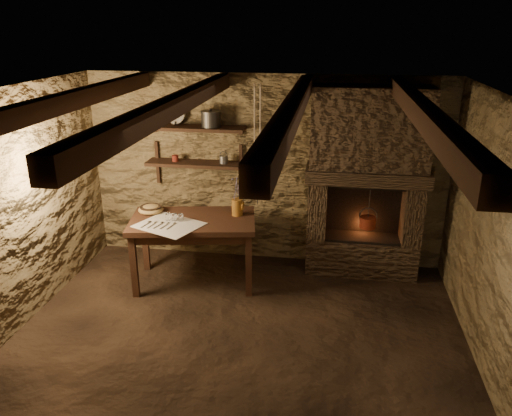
% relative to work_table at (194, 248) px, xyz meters
% --- Properties ---
extents(floor, '(4.50, 4.50, 0.00)m').
position_rel_work_table_xyz_m(floor, '(0.73, -1.19, -0.44)').
color(floor, black).
rests_on(floor, ground).
extents(back_wall, '(4.50, 0.04, 2.40)m').
position_rel_work_table_xyz_m(back_wall, '(0.73, 0.81, 0.76)').
color(back_wall, brown).
rests_on(back_wall, floor).
extents(front_wall, '(4.50, 0.04, 2.40)m').
position_rel_work_table_xyz_m(front_wall, '(0.73, -3.19, 0.76)').
color(front_wall, brown).
rests_on(front_wall, floor).
extents(left_wall, '(0.04, 4.00, 2.40)m').
position_rel_work_table_xyz_m(left_wall, '(-1.52, -1.19, 0.76)').
color(left_wall, brown).
rests_on(left_wall, floor).
extents(right_wall, '(0.04, 4.00, 2.40)m').
position_rel_work_table_xyz_m(right_wall, '(2.98, -1.19, 0.76)').
color(right_wall, brown).
rests_on(right_wall, floor).
extents(ceiling, '(4.50, 4.00, 0.04)m').
position_rel_work_table_xyz_m(ceiling, '(0.73, -1.19, 1.96)').
color(ceiling, black).
rests_on(ceiling, back_wall).
extents(beam_far_left, '(0.14, 3.95, 0.16)m').
position_rel_work_table_xyz_m(beam_far_left, '(-0.77, -1.19, 1.87)').
color(beam_far_left, black).
rests_on(beam_far_left, ceiling).
extents(beam_mid_left, '(0.14, 3.95, 0.16)m').
position_rel_work_table_xyz_m(beam_mid_left, '(0.23, -1.19, 1.87)').
color(beam_mid_left, black).
rests_on(beam_mid_left, ceiling).
extents(beam_mid_right, '(0.14, 3.95, 0.16)m').
position_rel_work_table_xyz_m(beam_mid_right, '(1.23, -1.19, 1.87)').
color(beam_mid_right, black).
rests_on(beam_mid_right, ceiling).
extents(beam_far_right, '(0.14, 3.95, 0.16)m').
position_rel_work_table_xyz_m(beam_far_right, '(2.23, -1.19, 1.87)').
color(beam_far_right, black).
rests_on(beam_far_right, ceiling).
extents(shelf_lower, '(1.25, 0.30, 0.04)m').
position_rel_work_table_xyz_m(shelf_lower, '(-0.12, 0.65, 0.86)').
color(shelf_lower, black).
rests_on(shelf_lower, back_wall).
extents(shelf_upper, '(1.25, 0.30, 0.04)m').
position_rel_work_table_xyz_m(shelf_upper, '(-0.12, 0.65, 1.31)').
color(shelf_upper, black).
rests_on(shelf_upper, back_wall).
extents(hearth, '(1.43, 0.51, 2.30)m').
position_rel_work_table_xyz_m(hearth, '(1.98, 0.58, 0.78)').
color(hearth, '#34261A').
rests_on(hearth, floor).
extents(work_table, '(1.56, 1.06, 0.82)m').
position_rel_work_table_xyz_m(work_table, '(0.00, 0.00, 0.00)').
color(work_table, '#331C12').
rests_on(work_table, floor).
extents(linen_cloth, '(0.83, 0.77, 0.01)m').
position_rel_work_table_xyz_m(linen_cloth, '(-0.20, -0.24, 0.38)').
color(linen_cloth, beige).
rests_on(linen_cloth, work_table).
extents(pewter_cutlery_row, '(0.60, 0.43, 0.01)m').
position_rel_work_table_xyz_m(pewter_cutlery_row, '(-0.20, -0.26, 0.39)').
color(pewter_cutlery_row, '#98978A').
rests_on(pewter_cutlery_row, linen_cloth).
extents(drinking_glasses, '(0.22, 0.07, 0.09)m').
position_rel_work_table_xyz_m(drinking_glasses, '(-0.18, -0.11, 0.43)').
color(drinking_glasses, white).
rests_on(drinking_glasses, linen_cloth).
extents(stoneware_jug, '(0.15, 0.15, 0.46)m').
position_rel_work_table_xyz_m(stoneware_jug, '(0.49, 0.19, 0.57)').
color(stoneware_jug, '#AC6A21').
rests_on(stoneware_jug, work_table).
extents(wooden_bowl, '(0.37, 0.37, 0.11)m').
position_rel_work_table_xyz_m(wooden_bowl, '(-0.55, 0.12, 0.41)').
color(wooden_bowl, olive).
rests_on(wooden_bowl, work_table).
extents(iron_stockpot, '(0.27, 0.27, 0.18)m').
position_rel_work_table_xyz_m(iron_stockpot, '(0.09, 0.65, 1.42)').
color(iron_stockpot, '#312E2B').
rests_on(iron_stockpot, shelf_upper).
extents(tin_pan, '(0.26, 0.16, 0.24)m').
position_rel_work_table_xyz_m(tin_pan, '(-0.37, 0.75, 1.45)').
color(tin_pan, gray).
rests_on(tin_pan, shelf_upper).
extents(small_kettle, '(0.16, 0.13, 0.15)m').
position_rel_work_table_xyz_m(small_kettle, '(0.24, 0.65, 0.93)').
color(small_kettle, gray).
rests_on(small_kettle, shelf_lower).
extents(rusty_tin, '(0.10, 0.10, 0.08)m').
position_rel_work_table_xyz_m(rusty_tin, '(-0.38, 0.65, 0.92)').
color(rusty_tin, '#5C1912').
rests_on(rusty_tin, shelf_lower).
extents(red_pot, '(0.26, 0.26, 0.54)m').
position_rel_work_table_xyz_m(red_pot, '(2.03, 0.53, 0.26)').
color(red_pot, maroon).
rests_on(red_pot, hearth).
extents(hanging_ropes, '(0.08, 0.08, 1.20)m').
position_rel_work_table_xyz_m(hanging_ropes, '(0.78, -0.14, 1.36)').
color(hanging_ropes, '#C8AF8D').
rests_on(hanging_ropes, ceiling).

